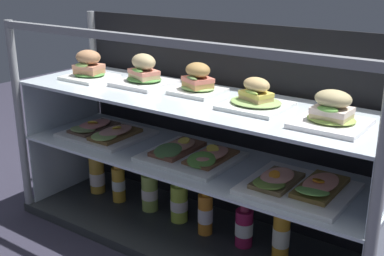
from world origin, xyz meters
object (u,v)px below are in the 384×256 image
at_px(plated_roll_sandwich_mid_left, 89,68).
at_px(juice_bottle_back_right, 281,236).
at_px(open_sandwich_tray_mid_left, 105,132).
at_px(juice_bottle_tucked_behind, 150,191).
at_px(open_sandwich_tray_left_of_center, 192,154).
at_px(open_sandwich_tray_center, 298,186).
at_px(plated_roll_sandwich_mid_right, 332,114).
at_px(plated_roll_sandwich_far_right, 198,82).
at_px(juice_bottle_front_middle, 179,202).
at_px(juice_bottle_back_center, 244,226).
at_px(plated_roll_sandwich_right_of_center, 256,99).
at_px(juice_bottle_front_fourth, 205,213).
at_px(juice_bottle_front_left_end, 119,183).
at_px(plated_roll_sandwich_near_right_corner, 144,74).
at_px(juice_bottle_near_post, 97,173).

xyz_separation_m(plated_roll_sandwich_mid_left, juice_bottle_back_right, (0.90, 0.03, -0.51)).
xyz_separation_m(open_sandwich_tray_mid_left, juice_bottle_back_right, (0.83, 0.03, -0.24)).
xyz_separation_m(juice_bottle_tucked_behind, juice_bottle_back_right, (0.63, -0.03, 0.01)).
xyz_separation_m(open_sandwich_tray_left_of_center, open_sandwich_tray_center, (0.44, -0.03, 0.00)).
xyz_separation_m(open_sandwich_tray_mid_left, open_sandwich_tray_center, (0.90, -0.02, 0.00)).
height_order(plated_roll_sandwich_mid_right, open_sandwich_tray_left_of_center, plated_roll_sandwich_mid_right).
xyz_separation_m(plated_roll_sandwich_far_right, open_sandwich_tray_mid_left, (-0.44, -0.06, -0.27)).
relative_size(open_sandwich_tray_left_of_center, juice_bottle_front_middle, 1.61).
bearing_deg(plated_roll_sandwich_mid_right, open_sandwich_tray_left_of_center, 177.19).
xyz_separation_m(open_sandwich_tray_mid_left, juice_bottle_back_center, (0.67, 0.04, -0.26)).
height_order(open_sandwich_tray_mid_left, juice_bottle_tucked_behind, open_sandwich_tray_mid_left).
relative_size(plated_roll_sandwich_right_of_center, open_sandwich_tray_mid_left, 0.61).
distance_m(plated_roll_sandwich_mid_left, open_sandwich_tray_center, 1.01).
relative_size(plated_roll_sandwich_right_of_center, juice_bottle_front_fourth, 0.97).
xyz_separation_m(open_sandwich_tray_center, juice_bottle_back_center, (-0.23, 0.07, -0.26)).
xyz_separation_m(open_sandwich_tray_left_of_center, juice_bottle_back_center, (0.22, 0.04, -0.26)).
relative_size(plated_roll_sandwich_mid_right, juice_bottle_front_middle, 0.98).
distance_m(juice_bottle_front_middle, juice_bottle_front_fourth, 0.15).
height_order(plated_roll_sandwich_mid_left, plated_roll_sandwich_far_right, plated_roll_sandwich_mid_left).
relative_size(open_sandwich_tray_mid_left, open_sandwich_tray_center, 1.00).
relative_size(juice_bottle_front_left_end, juice_bottle_front_middle, 1.02).
xyz_separation_m(plated_roll_sandwich_right_of_center, open_sandwich_tray_center, (0.19, -0.04, -0.25)).
bearing_deg(juice_bottle_back_center, plated_roll_sandwich_near_right_corner, 179.26).
bearing_deg(juice_bottle_front_middle, plated_roll_sandwich_near_right_corner, -178.35).
bearing_deg(plated_roll_sandwich_mid_right, plated_roll_sandwich_near_right_corner, 174.90).
xyz_separation_m(plated_roll_sandwich_mid_right, juice_bottle_near_post, (-1.11, 0.07, -0.50)).
distance_m(plated_roll_sandwich_mid_left, juice_bottle_back_center, 0.91).
bearing_deg(juice_bottle_tucked_behind, juice_bottle_front_middle, -1.26).
bearing_deg(juice_bottle_tucked_behind, open_sandwich_tray_mid_left, -163.34).
height_order(plated_roll_sandwich_right_of_center, open_sandwich_tray_mid_left, plated_roll_sandwich_right_of_center).
relative_size(plated_roll_sandwich_far_right, plated_roll_sandwich_mid_right, 0.83).
xyz_separation_m(plated_roll_sandwich_mid_right, open_sandwich_tray_center, (-0.09, -0.00, -0.26)).
distance_m(plated_roll_sandwich_far_right, juice_bottle_back_right, 0.64).
xyz_separation_m(open_sandwich_tray_mid_left, juice_bottle_front_middle, (0.35, 0.05, -0.25)).
xyz_separation_m(juice_bottle_front_left_end, juice_bottle_front_middle, (0.33, 0.01, -0.00)).
bearing_deg(plated_roll_sandwich_far_right, plated_roll_sandwich_mid_right, -8.95).
relative_size(plated_roll_sandwich_mid_left, plated_roll_sandwich_right_of_center, 0.90).
bearing_deg(juice_bottle_back_right, open_sandwich_tray_left_of_center, -175.64).
bearing_deg(plated_roll_sandwich_mid_left, plated_roll_sandwich_far_right, 6.96).
bearing_deg(juice_bottle_back_center, juice_bottle_near_post, 179.36).
bearing_deg(plated_roll_sandwich_mid_left, plated_roll_sandwich_near_right_corner, 10.30).
height_order(plated_roll_sandwich_near_right_corner, juice_bottle_front_fourth, plated_roll_sandwich_near_right_corner).
height_order(plated_roll_sandwich_mid_left, open_sandwich_tray_center, plated_roll_sandwich_mid_left).
bearing_deg(juice_bottle_front_left_end, open_sandwich_tray_mid_left, -121.94).
relative_size(plated_roll_sandwich_far_right, juice_bottle_front_middle, 0.81).
bearing_deg(plated_roll_sandwich_near_right_corner, open_sandwich_tray_mid_left, -165.29).
relative_size(juice_bottle_front_fourth, juice_bottle_back_right, 0.94).
distance_m(plated_roll_sandwich_far_right, juice_bottle_near_post, 0.76).
distance_m(plated_roll_sandwich_mid_right, open_sandwich_tray_left_of_center, 0.59).
bearing_deg(open_sandwich_tray_mid_left, juice_bottle_back_right, 2.27).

